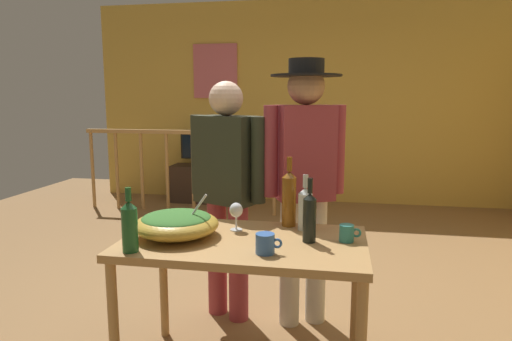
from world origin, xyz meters
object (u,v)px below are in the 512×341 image
(flat_screen_tv, at_px, (202,147))
(person_standing_right, at_px, (305,171))
(person_standing_left, at_px, (227,182))
(wine_bottle_dark, at_px, (309,216))
(wine_bottle_green, at_px, (130,225))
(wine_bottle_amber, at_px, (289,197))
(framed_picture, at_px, (215,71))
(mug_blue, at_px, (265,244))
(salad_bowl, at_px, (176,223))
(mug_teal, at_px, (347,233))
(tv_console, at_px, (204,183))
(wine_bottle_clear, at_px, (305,208))
(wine_glass, at_px, (236,211))
(serving_table, at_px, (245,255))
(stair_railing, at_px, (223,162))

(flat_screen_tv, height_order, person_standing_right, person_standing_right)
(person_standing_left, height_order, person_standing_right, person_standing_right)
(wine_bottle_dark, bearing_deg, wine_bottle_green, -159.89)
(wine_bottle_amber, relative_size, wine_bottle_green, 1.27)
(framed_picture, distance_m, person_standing_left, 3.81)
(wine_bottle_dark, xyz_separation_m, wine_bottle_green, (-0.82, -0.30, -0.00))
(wine_bottle_amber, height_order, mug_blue, wine_bottle_amber)
(salad_bowl, height_order, mug_teal, salad_bowl)
(tv_console, xyz_separation_m, mug_teal, (1.93, -3.84, 0.54))
(wine_bottle_clear, relative_size, person_standing_left, 0.19)
(tv_console, height_order, wine_bottle_amber, wine_bottle_amber)
(tv_console, xyz_separation_m, wine_bottle_dark, (1.74, -3.88, 0.63))
(flat_screen_tv, height_order, wine_bottle_clear, wine_bottle_clear)
(flat_screen_tv, height_order, mug_teal, flat_screen_tv)
(wine_glass, bearing_deg, salad_bowl, -149.64)
(person_standing_right, bearing_deg, flat_screen_tv, -86.60)
(serving_table, relative_size, mug_blue, 9.88)
(wine_bottle_clear, bearing_deg, serving_table, -141.87)
(stair_railing, bearing_deg, mug_teal, -65.42)
(tv_console, bearing_deg, mug_teal, -63.28)
(tv_console, height_order, person_standing_left, person_standing_left)
(wine_bottle_dark, xyz_separation_m, mug_teal, (0.19, 0.04, -0.09))
(flat_screen_tv, bearing_deg, mug_blue, -69.00)
(serving_table, distance_m, wine_bottle_dark, 0.39)
(serving_table, distance_m, wine_glass, 0.25)
(stair_railing, distance_m, serving_table, 3.44)
(wine_glass, height_order, mug_blue, wine_glass)
(wine_bottle_amber, distance_m, mug_blue, 0.49)
(flat_screen_tv, distance_m, wine_glass, 3.95)
(salad_bowl, relative_size, wine_bottle_dark, 1.35)
(mug_blue, height_order, mug_teal, mug_blue)
(wine_bottle_green, height_order, mug_blue, wine_bottle_green)
(salad_bowl, distance_m, wine_bottle_green, 0.30)
(framed_picture, distance_m, serving_table, 4.54)
(serving_table, bearing_deg, wine_bottle_dark, 3.73)
(tv_console, relative_size, wine_bottle_dark, 2.76)
(person_standing_left, bearing_deg, wine_bottle_dark, 157.14)
(person_standing_right, bearing_deg, salad_bowl, 23.02)
(framed_picture, distance_m, wine_glass, 4.33)
(salad_bowl, relative_size, wine_bottle_green, 1.42)
(salad_bowl, bearing_deg, framed_picture, 102.64)
(mug_blue, bearing_deg, wine_bottle_green, -172.00)
(wine_bottle_green, distance_m, person_standing_left, 0.95)
(salad_bowl, height_order, wine_bottle_dark, wine_bottle_dark)
(stair_railing, height_order, tv_console, stair_railing)
(wine_bottle_dark, bearing_deg, flat_screen_tv, 114.41)
(tv_console, bearing_deg, mug_blue, -69.15)
(mug_teal, bearing_deg, person_standing_right, 114.32)
(serving_table, bearing_deg, stair_railing, 106.37)
(framed_picture, xyz_separation_m, wine_bottle_dark, (1.63, -4.17, -0.95))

